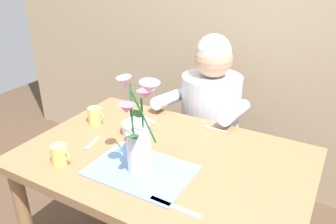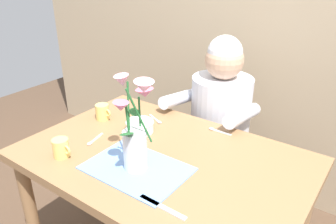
{
  "view_description": "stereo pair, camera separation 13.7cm",
  "coord_description": "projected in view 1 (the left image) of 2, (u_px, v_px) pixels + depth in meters",
  "views": [
    {
      "loc": [
        0.6,
        -1.03,
        1.5
      ],
      "look_at": [
        -0.01,
        0.05,
        0.92
      ],
      "focal_mm": 35.38,
      "sensor_mm": 36.0,
      "label": 1
    },
    {
      "loc": [
        0.72,
        -0.96,
        1.5
      ],
      "look_at": [
        -0.01,
        0.05,
        0.92
      ],
      "focal_mm": 35.38,
      "sensor_mm": 36.0,
      "label": 2
    }
  ],
  "objects": [
    {
      "name": "spoon_2",
      "position": [
        90.0,
        145.0,
        1.47
      ],
      "size": [
        0.04,
        0.12,
        0.01
      ],
      "color": "silver",
      "rests_on": "dining_table"
    },
    {
      "name": "dinner_knife",
      "position": [
        175.0,
        207.0,
        1.11
      ],
      "size": [
        0.19,
        0.02,
        0.0
      ],
      "primitive_type": "cube",
      "rotation": [
        0.0,
        0.0,
        -0.02
      ],
      "color": "silver",
      "rests_on": "dining_table"
    },
    {
      "name": "striped_placemat",
      "position": [
        141.0,
        170.0,
        1.3
      ],
      "size": [
        0.4,
        0.28,
        0.0
      ],
      "primitive_type": "cube",
      "color": "#6B93D1",
      "rests_on": "dining_table"
    },
    {
      "name": "ceramic_mug",
      "position": [
        95.0,
        115.0,
        1.66
      ],
      "size": [
        0.09,
        0.07,
        0.08
      ],
      "color": "#E5C666",
      "rests_on": "dining_table"
    },
    {
      "name": "dining_table",
      "position": [
        164.0,
        174.0,
        1.44
      ],
      "size": [
        1.2,
        0.8,
        0.74
      ],
      "color": "olive",
      "rests_on": "ground_plane"
    },
    {
      "name": "seated_person",
      "position": [
        209.0,
        130.0,
        1.98
      ],
      "size": [
        0.45,
        0.47,
        1.14
      ],
      "rotation": [
        0.0,
        0.0,
        0.02
      ],
      "color": "#4C4C56",
      "rests_on": "ground_plane"
    },
    {
      "name": "tea_cup",
      "position": [
        60.0,
        154.0,
        1.33
      ],
      "size": [
        0.09,
        0.07,
        0.08
      ],
      "color": "#E5C666",
      "rests_on": "dining_table"
    },
    {
      "name": "spoon_1",
      "position": [
        151.0,
        121.0,
        1.69
      ],
      "size": [
        0.11,
        0.06,
        0.01
      ],
      "color": "silver",
      "rests_on": "dining_table"
    },
    {
      "name": "wood_panel_backdrop",
      "position": [
        250.0,
        3.0,
        2.01
      ],
      "size": [
        4.0,
        0.1,
        2.5
      ],
      "primitive_type": "cube",
      "color": "tan",
      "rests_on": "ground_plane"
    },
    {
      "name": "ceramic_bowl",
      "position": [
        136.0,
        127.0,
        1.57
      ],
      "size": [
        0.14,
        0.14,
        0.06
      ],
      "color": "white",
      "rests_on": "dining_table"
    },
    {
      "name": "spoon_0",
      "position": [
        212.0,
        128.0,
        1.62
      ],
      "size": [
        0.12,
        0.02,
        0.01
      ],
      "color": "silver",
      "rests_on": "dining_table"
    },
    {
      "name": "flower_vase",
      "position": [
        139.0,
        133.0,
        1.24
      ],
      "size": [
        0.2,
        0.25,
        0.38
      ],
      "color": "silver",
      "rests_on": "dining_table"
    }
  ]
}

